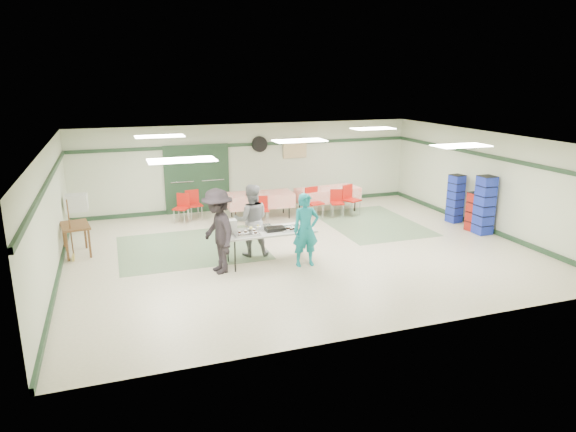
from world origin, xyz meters
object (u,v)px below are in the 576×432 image
object	(u,v)px
chair_b	(313,199)
printer_table	(75,228)
chair_a	(337,200)
chair_loose_b	(182,205)
serving_table	(269,232)
chair_d	(262,207)
broom	(70,229)
crate_stack_blue_a	(455,199)
dining_table_b	(260,199)
volunteer_dark	(218,231)
chair_loose_a	(193,202)
crate_stack_blue_b	(485,205)
office_printer	(77,203)
dining_table_a	(328,194)
volunteer_teal	(306,230)
crate_stack_red	(476,212)
chair_c	(350,197)
volunteer_grey	(251,220)

from	to	relation	value
chair_b	printer_table	size ratio (longest dim) A/B	0.92
chair_a	chair_loose_b	world-z (taller)	chair_loose_b
serving_table	chair_d	bearing A→B (deg)	75.71
printer_table	broom	distance (m)	0.36
crate_stack_blue_a	dining_table_b	bearing A→B (deg)	156.14
crate_stack_blue_a	volunteer_dark	bearing A→B (deg)	-167.15
printer_table	chair_d	bearing A→B (deg)	4.59
broom	serving_table	bearing A→B (deg)	-10.50
serving_table	chair_loose_a	bearing A→B (deg)	103.01
crate_stack_blue_a	printer_table	bearing A→B (deg)	176.81
chair_loose_a	crate_stack_blue_b	distance (m)	8.22
crate_stack_blue_a	office_printer	xyz separation A→B (m)	(-10.30, 1.97, 0.26)
serving_table	dining_table_a	size ratio (longest dim) A/B	1.02
volunteer_teal	crate_stack_red	distance (m)	5.48
dining_table_a	volunteer_teal	bearing A→B (deg)	-125.01
crate_stack_blue_a	office_printer	world-z (taller)	crate_stack_blue_a
crate_stack_blue_b	chair_d	bearing A→B (deg)	150.91
chair_loose_a	crate_stack_blue_a	distance (m)	7.69
chair_a	chair_loose_b	bearing A→B (deg)	-177.47
chair_loose_b	printer_table	world-z (taller)	chair_loose_b
volunteer_teal	dining_table_b	distance (m)	4.22
chair_d	chair_loose_b	size ratio (longest dim) A/B	0.94
volunteer_teal	chair_d	xyz separation A→B (m)	(0.04, 3.63, -0.34)
chair_b	chair_c	size ratio (longest dim) A/B	1.01
crate_stack_blue_a	crate_stack_red	size ratio (longest dim) A/B	1.30
serving_table	chair_a	xyz separation A→B (m)	(3.13, 3.18, -0.22)
chair_a	printer_table	bearing A→B (deg)	-157.90
crate_stack_blue_a	broom	distance (m)	10.38
chair_c	volunteer_grey	bearing A→B (deg)	-169.17
chair_b	crate_stack_blue_b	bearing A→B (deg)	-49.82
crate_stack_blue_b	printer_table	distance (m)	10.46
volunteer_dark	chair_loose_b	size ratio (longest dim) A/B	2.19
dining_table_b	printer_table	xyz separation A→B (m)	(-5.07, -1.74, 0.08)
crate_stack_blue_a	broom	size ratio (longest dim) A/B	0.98
serving_table	crate_stack_blue_b	xyz separation A→B (m)	(6.10, 0.20, 0.08)
dining_table_a	office_printer	xyz separation A→B (m)	(-7.27, -0.34, 0.39)
chair_a	chair_b	bearing A→B (deg)	-167.93
chair_loose_b	serving_table	bearing A→B (deg)	-37.82
dining_table_a	crate_stack_blue_b	distance (m)	4.68
dining_table_b	printer_table	world-z (taller)	dining_table_b
serving_table	volunteer_dark	distance (m)	1.26
volunteer_teal	chair_a	xyz separation A→B (m)	(2.42, 3.64, -0.33)
volunteer_teal	chair_c	world-z (taller)	volunteer_teal
chair_b	office_printer	size ratio (longest dim) A/B	1.75
dining_table_b	crate_stack_blue_b	distance (m)	6.33
chair_d	chair_loose_a	distance (m)	2.10
chair_loose_a	broom	world-z (taller)	broom
volunteer_dark	volunteer_grey	bearing A→B (deg)	120.43
volunteer_dark	printer_table	size ratio (longest dim) A/B	1.81
office_printer	printer_table	bearing A→B (deg)	-88.69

